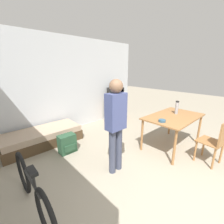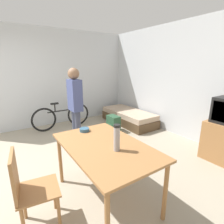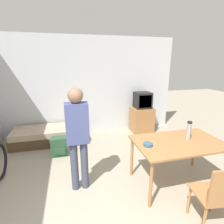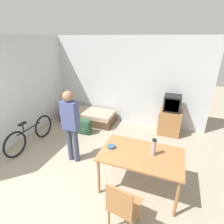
{
  "view_description": "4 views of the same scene",
  "coord_description": "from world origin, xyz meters",
  "px_view_note": "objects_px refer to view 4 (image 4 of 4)",
  "views": [
    {
      "loc": [
        -1.97,
        -0.29,
        1.84
      ],
      "look_at": [
        0.28,
        2.16,
        0.86
      ],
      "focal_mm": 24.0,
      "sensor_mm": 36.0,
      "label": 1
    },
    {
      "loc": [
        2.97,
        0.14,
        1.74
      ],
      "look_at": [
        0.28,
        1.93,
        0.85
      ],
      "focal_mm": 28.0,
      "sensor_mm": 36.0,
      "label": 2
    },
    {
      "loc": [
        -0.4,
        -1.09,
        2.03
      ],
      "look_at": [
        0.4,
        2.09,
        1.08
      ],
      "focal_mm": 28.0,
      "sensor_mm": 36.0,
      "label": 3
    },
    {
      "loc": [
        1.69,
        -1.37,
        2.66
      ],
      "look_at": [
        0.4,
        2.07,
        1.06
      ],
      "focal_mm": 28.0,
      "sensor_mm": 36.0,
      "label": 4
    }
  ],
  "objects_px": {
    "daybed": "(88,116)",
    "person_standing": "(71,122)",
    "dining_table": "(141,157)",
    "backpack": "(85,127)",
    "mate_bowl": "(111,147)",
    "thermos_flask": "(154,147)",
    "wooden_chair": "(122,206)",
    "tv": "(170,117)",
    "bicycle": "(30,134)"
  },
  "relations": [
    {
      "from": "daybed",
      "to": "dining_table",
      "type": "relative_size",
      "value": 1.26
    },
    {
      "from": "daybed",
      "to": "thermos_flask",
      "type": "xyz_separation_m",
      "value": [
        2.43,
        -2.15,
        0.76
      ]
    },
    {
      "from": "wooden_chair",
      "to": "bicycle",
      "type": "relative_size",
      "value": 0.57
    },
    {
      "from": "tv",
      "to": "mate_bowl",
      "type": "bearing_deg",
      "value": -111.58
    },
    {
      "from": "daybed",
      "to": "person_standing",
      "type": "bearing_deg",
      "value": -71.42
    },
    {
      "from": "wooden_chair",
      "to": "backpack",
      "type": "xyz_separation_m",
      "value": [
        -1.9,
        2.34,
        -0.31
      ]
    },
    {
      "from": "thermos_flask",
      "to": "backpack",
      "type": "relative_size",
      "value": 0.75
    },
    {
      "from": "daybed",
      "to": "mate_bowl",
      "type": "distance_m",
      "value": 2.85
    },
    {
      "from": "dining_table",
      "to": "thermos_flask",
      "type": "relative_size",
      "value": 4.54
    },
    {
      "from": "dining_table",
      "to": "thermos_flask",
      "type": "bearing_deg",
      "value": 11.89
    },
    {
      "from": "thermos_flask",
      "to": "backpack",
      "type": "distance_m",
      "value": 2.68
    },
    {
      "from": "tv",
      "to": "backpack",
      "type": "distance_m",
      "value": 2.51
    },
    {
      "from": "tv",
      "to": "backpack",
      "type": "xyz_separation_m",
      "value": [
        -2.33,
        -0.87,
        -0.31
      ]
    },
    {
      "from": "person_standing",
      "to": "backpack",
      "type": "xyz_separation_m",
      "value": [
        -0.37,
        1.18,
        -0.77
      ]
    },
    {
      "from": "person_standing",
      "to": "thermos_flask",
      "type": "relative_size",
      "value": 5.31
    },
    {
      "from": "wooden_chair",
      "to": "mate_bowl",
      "type": "relative_size",
      "value": 6.44
    },
    {
      "from": "dining_table",
      "to": "wooden_chair",
      "type": "xyz_separation_m",
      "value": [
        -0.06,
        -0.89,
        -0.18
      ]
    },
    {
      "from": "wooden_chair",
      "to": "backpack",
      "type": "bearing_deg",
      "value": 129.0
    },
    {
      "from": "person_standing",
      "to": "mate_bowl",
      "type": "xyz_separation_m",
      "value": [
        1.04,
        -0.29,
        -0.18
      ]
    },
    {
      "from": "dining_table",
      "to": "bicycle",
      "type": "bearing_deg",
      "value": 172.4
    },
    {
      "from": "bicycle",
      "to": "backpack",
      "type": "height_order",
      "value": "bicycle"
    },
    {
      "from": "daybed",
      "to": "person_standing",
      "type": "height_order",
      "value": "person_standing"
    },
    {
      "from": "bicycle",
      "to": "thermos_flask",
      "type": "relative_size",
      "value": 5.11
    },
    {
      "from": "mate_bowl",
      "to": "backpack",
      "type": "height_order",
      "value": "mate_bowl"
    },
    {
      "from": "dining_table",
      "to": "mate_bowl",
      "type": "distance_m",
      "value": 0.56
    },
    {
      "from": "bicycle",
      "to": "thermos_flask",
      "type": "distance_m",
      "value": 3.23
    },
    {
      "from": "tv",
      "to": "mate_bowl",
      "type": "height_order",
      "value": "tv"
    },
    {
      "from": "bicycle",
      "to": "backpack",
      "type": "relative_size",
      "value": 3.83
    },
    {
      "from": "dining_table",
      "to": "tv",
      "type": "bearing_deg",
      "value": 80.97
    },
    {
      "from": "dining_table",
      "to": "bicycle",
      "type": "distance_m",
      "value": 3.0
    },
    {
      "from": "dining_table",
      "to": "wooden_chair",
      "type": "relative_size",
      "value": 1.56
    },
    {
      "from": "daybed",
      "to": "mate_bowl",
      "type": "bearing_deg",
      "value": -52.69
    },
    {
      "from": "wooden_chair",
      "to": "thermos_flask",
      "type": "height_order",
      "value": "thermos_flask"
    },
    {
      "from": "thermos_flask",
      "to": "mate_bowl",
      "type": "distance_m",
      "value": 0.77
    },
    {
      "from": "mate_bowl",
      "to": "backpack",
      "type": "bearing_deg",
      "value": 133.79
    },
    {
      "from": "dining_table",
      "to": "backpack",
      "type": "xyz_separation_m",
      "value": [
        -1.96,
        1.45,
        -0.49
      ]
    },
    {
      "from": "person_standing",
      "to": "daybed",
      "type": "bearing_deg",
      "value": 108.58
    },
    {
      "from": "backpack",
      "to": "wooden_chair",
      "type": "bearing_deg",
      "value": -51.0
    },
    {
      "from": "daybed",
      "to": "person_standing",
      "type": "relative_size",
      "value": 1.08
    },
    {
      "from": "daybed",
      "to": "backpack",
      "type": "height_order",
      "value": "backpack"
    },
    {
      "from": "daybed",
      "to": "tv",
      "type": "bearing_deg",
      "value": 2.73
    },
    {
      "from": "person_standing",
      "to": "backpack",
      "type": "relative_size",
      "value": 3.97
    },
    {
      "from": "tv",
      "to": "bicycle",
      "type": "xyz_separation_m",
      "value": [
        -3.32,
        -1.92,
        -0.19
      ]
    },
    {
      "from": "tv",
      "to": "person_standing",
      "type": "height_order",
      "value": "person_standing"
    },
    {
      "from": "daybed",
      "to": "backpack",
      "type": "relative_size",
      "value": 4.27
    },
    {
      "from": "bicycle",
      "to": "mate_bowl",
      "type": "relative_size",
      "value": 11.31
    },
    {
      "from": "bicycle",
      "to": "backpack",
      "type": "distance_m",
      "value": 1.46
    },
    {
      "from": "dining_table",
      "to": "thermos_flask",
      "type": "distance_m",
      "value": 0.32
    },
    {
      "from": "wooden_chair",
      "to": "thermos_flask",
      "type": "bearing_deg",
      "value": 74.57
    },
    {
      "from": "person_standing",
      "to": "wooden_chair",
      "type": "bearing_deg",
      "value": -37.27
    }
  ]
}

